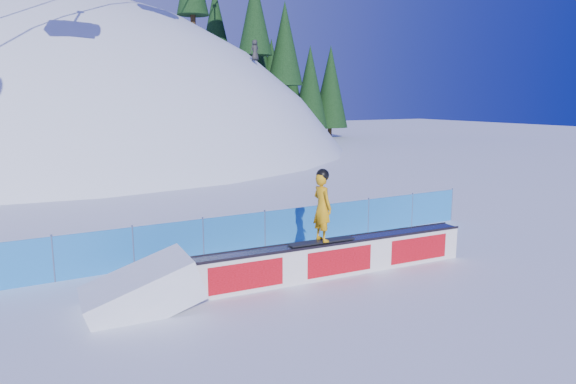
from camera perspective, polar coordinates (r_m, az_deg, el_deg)
ground at (r=11.10m, az=-6.26°, el=-14.38°), size 160.00×160.00×0.00m
snow_hill at (r=56.23m, az=-23.18°, el=-14.24°), size 64.00×64.00×64.00m
treeline at (r=56.71m, az=-2.02°, el=15.96°), size 18.62×11.78×19.59m
safety_fence at (r=14.91m, az=-13.03°, el=-5.59°), size 22.05×0.05×1.30m
rail_box at (r=13.74m, az=5.23°, el=-7.30°), size 8.03×1.01×0.96m
snow_ramp at (r=12.25m, az=-15.85°, el=-12.26°), size 2.69×1.77×1.62m
snowboarder at (r=13.17m, az=3.82°, el=-1.61°), size 1.85×0.67×1.92m
distant_skiers at (r=40.97m, az=-22.12°, el=18.74°), size 24.19×11.82×7.64m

